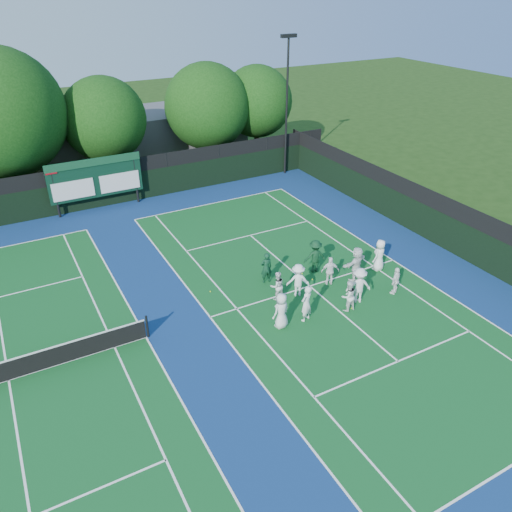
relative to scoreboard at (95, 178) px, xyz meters
name	(u,v)px	position (x,y,z in m)	size (l,w,h in m)	color
ground	(321,296)	(7.01, -15.59, -2.19)	(120.00, 120.00, 0.00)	#1B390F
court_apron	(200,321)	(1.01, -14.59, -2.19)	(34.00, 32.00, 0.01)	navy
near_court	(310,286)	(7.01, -14.59, -2.18)	(11.05, 23.85, 0.01)	#10511F
left_court	(9,380)	(-6.99, -14.59, -2.18)	(11.05, 23.85, 0.01)	#10511F
back_fence	(111,186)	(1.01, 0.41, -0.83)	(34.00, 0.08, 3.00)	black
divider_fence_right	(443,225)	(16.01, -14.59, -0.83)	(0.08, 32.00, 3.00)	black
scoreboard	(95,178)	(0.00, 0.00, 0.00)	(6.00, 0.21, 3.55)	black
clubhouse	(134,138)	(5.01, 8.41, -0.19)	(18.00, 6.00, 4.00)	#535358
light_pole_right	(287,91)	(14.51, 0.11, 4.11)	(1.20, 0.30, 10.12)	black
tennis_net	(6,371)	(-6.99, -14.59, -1.70)	(11.30, 0.10, 1.10)	black
tree_b	(3,116)	(-4.33, 3.99, 3.65)	(8.21, 8.21, 10.16)	#321A0D
tree_c	(106,121)	(2.06, 3.99, 2.56)	(5.86, 5.86, 7.84)	#321A0D
tree_d	(209,108)	(9.91, 3.99, 2.58)	(6.49, 6.49, 8.19)	#321A0D
tree_e	(258,103)	(14.22, 3.99, 2.52)	(5.64, 5.64, 7.69)	#321A0D
tennis_ball_1	(302,274)	(7.31, -13.42, -2.16)	(0.07, 0.07, 0.07)	#C0E21A
tennis_ball_3	(210,291)	(2.39, -12.68, -2.16)	(0.07, 0.07, 0.07)	#C0E21A
tennis_ball_4	(313,279)	(7.47, -14.16, -2.16)	(0.07, 0.07, 0.07)	#C0E21A
tennis_ball_5	(352,308)	(7.65, -17.16, -2.16)	(0.07, 0.07, 0.07)	#C0E21A
player_front_0	(281,311)	(4.03, -16.72, -1.33)	(0.85, 0.55, 1.73)	silver
player_front_1	(306,304)	(5.26, -16.83, -1.29)	(0.66, 0.43, 1.80)	white
player_front_2	(348,296)	(7.41, -17.11, -1.41)	(0.76, 0.59, 1.56)	white
player_front_3	(359,285)	(8.27, -16.77, -1.28)	(1.18, 0.68, 1.82)	silver
player_front_4	(396,281)	(10.31, -17.09, -1.46)	(0.85, 0.35, 1.45)	white
player_back_0	(277,286)	(4.99, -14.75, -1.45)	(0.72, 0.56, 1.49)	silver
player_back_1	(298,280)	(6.04, -14.94, -1.34)	(1.10, 0.63, 1.71)	white
player_back_2	(330,271)	(7.99, -14.88, -1.42)	(0.91, 0.38, 1.55)	white
player_back_3	(356,264)	(9.43, -15.13, -1.27)	(1.71, 0.54, 1.84)	silver
player_back_4	(379,255)	(11.11, -14.94, -1.32)	(0.85, 0.56, 1.75)	white
coach_left	(266,268)	(5.28, -13.18, -1.35)	(0.61, 0.40, 1.68)	#0E3620
coach_right	(315,256)	(8.02, -13.48, -1.28)	(1.18, 0.68, 1.83)	#0E331A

